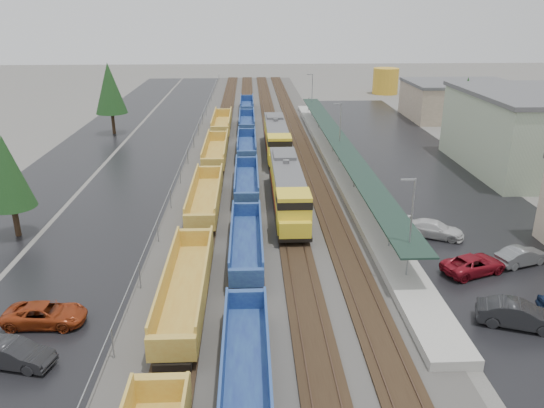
{
  "coord_description": "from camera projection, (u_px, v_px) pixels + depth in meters",
  "views": [
    {
      "loc": [
        -1.65,
        -13.52,
        18.77
      ],
      "look_at": [
        0.33,
        31.59,
        2.0
      ],
      "focal_mm": 35.0,
      "sensor_mm": 36.0,
      "label": 1
    }
  ],
  "objects": [
    {
      "name": "locomotive_lead",
      "position": [
        288.0,
        189.0,
        51.22
      ],
      "size": [
        2.9,
        19.12,
        4.33
      ],
      "color": "black",
      "rests_on": "ground"
    },
    {
      "name": "ballast_strip",
      "position": [
        261.0,
        148.0,
        75.44
      ],
      "size": [
        20.0,
        160.0,
        0.08
      ],
      "primitive_type": "cube",
      "color": "#302D2B",
      "rests_on": "ground"
    },
    {
      "name": "well_string_blue",
      "position": [
        247.0,
        182.0,
        57.14
      ],
      "size": [
        2.49,
        108.72,
        2.2
      ],
      "color": "navy",
      "rests_on": "ground"
    },
    {
      "name": "tree_west_far",
      "position": [
        110.0,
        88.0,
        81.39
      ],
      "size": [
        4.84,
        4.84,
        11.0
      ],
      "color": "#332316",
      "rests_on": "ground"
    },
    {
      "name": "parked_car_east_c",
      "position": [
        434.0,
        229.0,
        45.94
      ],
      "size": [
        3.92,
        5.39,
        1.45
      ],
      "primitive_type": "imported",
      "rotation": [
        0.0,
        0.0,
        1.15
      ],
      "color": "silver",
      "rests_on": "ground"
    },
    {
      "name": "parked_car_east_e",
      "position": [
        522.0,
        256.0,
        40.97
      ],
      "size": [
        2.82,
        4.55,
        1.42
      ],
      "primitive_type": "imported",
      "rotation": [
        0.0,
        0.0,
        1.9
      ],
      "color": "#5C5F62",
      "rests_on": "ground"
    },
    {
      "name": "tree_east",
      "position": [
        465.0,
        103.0,
        72.48
      ],
      "size": [
        4.4,
        4.4,
        10.0
      ],
      "color": "#332316",
      "rests_on": "ground"
    },
    {
      "name": "parked_car_west_b",
      "position": [
        14.0,
        354.0,
        29.34
      ],
      "size": [
        2.59,
        4.71,
        1.47
      ],
      "primitive_type": "imported",
      "rotation": [
        0.0,
        0.0,
        1.33
      ],
      "color": "black",
      "rests_on": "ground"
    },
    {
      "name": "parked_car_east_a",
      "position": [
        518.0,
        315.0,
        32.96
      ],
      "size": [
        3.35,
        5.26,
        1.64
      ],
      "primitive_type": "imported",
      "rotation": [
        0.0,
        0.0,
        1.22
      ],
      "color": "black",
      "rests_on": "ground"
    },
    {
      "name": "locomotive_trail",
      "position": [
        277.0,
        138.0,
        70.89
      ],
      "size": [
        2.9,
        19.12,
        4.33
      ],
      "color": "black",
      "rests_on": "ground"
    },
    {
      "name": "station_platform",
      "position": [
        339.0,
        161.0,
        66.23
      ],
      "size": [
        3.0,
        80.0,
        8.0
      ],
      "color": "#9E9B93",
      "rests_on": "ground"
    },
    {
      "name": "west_road",
      "position": [
        83.0,
        150.0,
        74.42
      ],
      "size": [
        9.0,
        160.0,
        0.02
      ],
      "primitive_type": "cube",
      "color": "black",
      "rests_on": "ground"
    },
    {
      "name": "well_string_yellow",
      "position": [
        198.0,
        234.0,
        43.67
      ],
      "size": [
        2.77,
        104.07,
        2.45
      ],
      "color": "#BE8E35",
      "rests_on": "ground"
    },
    {
      "name": "tree_west_near",
      "position": [
        7.0,
        172.0,
        44.43
      ],
      "size": [
        3.96,
        3.96,
        9.0
      ],
      "color": "#332316",
      "rests_on": "ground"
    },
    {
      "name": "west_parking_lot",
      "position": [
        155.0,
        149.0,
        74.83
      ],
      "size": [
        10.0,
        160.0,
        0.02
      ],
      "primitive_type": "cube",
      "color": "black",
      "rests_on": "ground"
    },
    {
      "name": "storage_tank",
      "position": [
        385.0,
        81.0,
        121.9
      ],
      "size": [
        5.8,
        5.8,
        5.8
      ],
      "primitive_type": "cylinder",
      "color": "gold",
      "rests_on": "ground"
    },
    {
      "name": "parked_car_west_c",
      "position": [
        45.0,
        315.0,
        33.21
      ],
      "size": [
        2.51,
        5.13,
        1.4
      ],
      "primitive_type": "imported",
      "rotation": [
        0.0,
        0.0,
        1.53
      ],
      "color": "maroon",
      "rests_on": "ground"
    },
    {
      "name": "trackbed",
      "position": [
        261.0,
        147.0,
        75.4
      ],
      "size": [
        14.6,
        160.0,
        0.22
      ],
      "color": "black",
      "rests_on": "ground"
    },
    {
      "name": "distant_hills",
      "position": [
        361.0,
        56.0,
        218.42
      ],
      "size": [
        301.0,
        140.0,
        25.2
      ],
      "color": "#475A46",
      "rests_on": "ground"
    },
    {
      "name": "parked_car_east_b",
      "position": [
        474.0,
        264.0,
        39.68
      ],
      "size": [
        3.93,
        5.53,
        1.4
      ],
      "primitive_type": "imported",
      "rotation": [
        0.0,
        0.0,
        1.92
      ],
      "color": "maroon",
      "rests_on": "ground"
    },
    {
      "name": "east_commuter_lot",
      "position": [
        413.0,
        166.0,
        66.87
      ],
      "size": [
        16.0,
        100.0,
        0.02
      ],
      "primitive_type": "cube",
      "color": "black",
      "rests_on": "ground"
    },
    {
      "name": "chainlink_fence",
      "position": [
        192.0,
        140.0,
        73.04
      ],
      "size": [
        0.08,
        160.04,
        2.02
      ],
      "color": "gray",
      "rests_on": "ground"
    }
  ]
}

